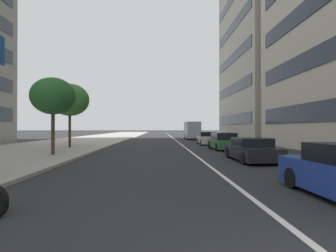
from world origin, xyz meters
name	(u,v)px	position (x,y,z in m)	size (l,w,h in m)	color
sidewalk_right_plaza	(72,143)	(30.00, 12.55, 0.07)	(160.00, 10.98, 0.15)	#A39E93
lane_centre_stripe	(177,141)	(35.00, 0.00, 0.00)	(110.00, 0.16, 0.01)	silver
car_approaching_light	(251,150)	(12.81, -2.66, 0.60)	(4.62, 1.92, 1.27)	black
car_far_down_avenue	(223,142)	(20.39, -2.91, 0.67)	(4.22, 1.91, 1.41)	#236038
car_mid_block_traffic	(207,138)	(27.63, -2.86, 0.65)	(4.66, 2.04, 1.39)	beige
delivery_van_ahead	(192,130)	(41.35, -2.86, 1.47)	(5.80, 2.16, 2.75)	#B7B7BC
street_lamp_with_banners	(3,37)	(8.19, 8.14, 5.16)	(1.26, 2.16, 8.44)	#232326
street_tree_far_plaza	(53,96)	(15.17, 9.01, 3.78)	(2.70, 2.70, 4.79)	#473323
street_tree_by_lamp_post	(70,100)	(21.77, 10.13, 4.23)	(3.27, 3.27, 5.48)	#473323
office_tower_near_left	(285,15)	(39.89, -17.34, 19.48)	(19.44, 16.67, 38.96)	#B7B2A3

